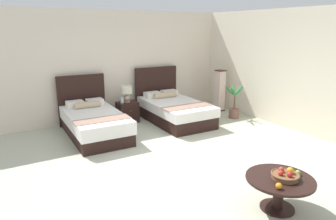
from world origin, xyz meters
The scene contains 14 objects.
ground_plane centered at (0.00, 0.00, -0.01)m, with size 9.99×9.98×0.02m, color #B7B9A0.
wall_back centered at (0.00, 3.19, 1.41)m, with size 9.99×0.12×2.82m, color beige.
wall_side_right centered at (3.20, 0.40, 1.41)m, with size 0.12×5.58×2.82m, color beige.
bed_near_window centered at (-1.06, 2.00, 0.31)m, with size 1.21×2.18×1.25m.
bed_near_corner centered at (1.07, 2.01, 0.31)m, with size 1.31×2.20×1.32m.
nightstand centered at (0.00, 2.55, 0.27)m, with size 0.50×0.43×0.53m.
table_lamp centered at (0.00, 2.57, 0.79)m, with size 0.29×0.29×0.41m.
vase centered at (-0.16, 2.51, 0.61)m, with size 0.09×0.09×0.15m.
coffee_table centered at (0.14, -2.14, 0.34)m, with size 0.89×0.89×0.46m.
fruit_bowl centered at (0.19, -2.19, 0.50)m, with size 0.36×0.36×0.14m.
loose_apple centered at (0.41, -2.21, 0.49)m, with size 0.07×0.07×0.07m.
loose_orange centered at (-0.10, -2.33, 0.50)m, with size 0.08×0.08×0.08m.
floor_lamp_corner centered at (2.80, 2.23, 0.60)m, with size 0.26×0.26×1.20m.
potted_palm centered at (2.62, 1.41, 0.29)m, with size 0.57×0.53×0.93m.
Camera 1 is at (-2.99, -4.52, 2.36)m, focal length 32.64 mm.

